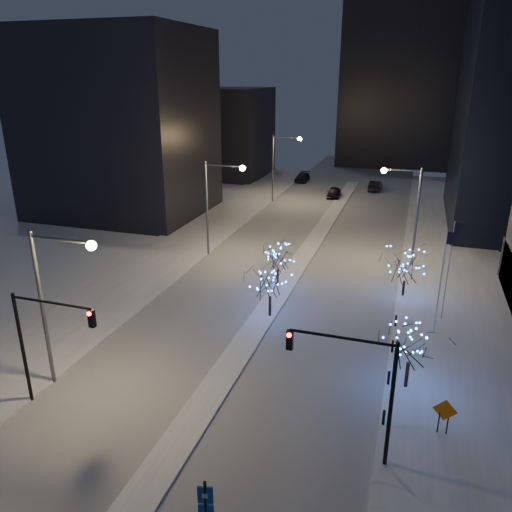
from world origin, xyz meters
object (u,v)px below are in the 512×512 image
at_px(traffic_signal_east, 359,379).
at_px(holiday_tree_plaza_far, 406,266).
at_px(car_near, 334,193).
at_px(car_far, 302,177).
at_px(traffic_signal_west, 42,334).
at_px(holiday_tree_median_near, 270,282).
at_px(wayfinding_sign, 206,509).
at_px(holiday_tree_plaza_near, 411,343).
at_px(construction_sign, 444,413).
at_px(holiday_tree_median_far, 278,257).
at_px(street_lamp_w_mid, 216,196).
at_px(street_lamp_east, 408,204).
at_px(car_mid, 375,186).
at_px(street_lamp_w_near, 54,290).
at_px(street_lamp_w_far, 280,159).

relative_size(traffic_signal_east, holiday_tree_plaza_far, 1.58).
relative_size(car_near, car_far, 0.90).
xyz_separation_m(traffic_signal_west, holiday_tree_median_near, (8.94, 14.82, -1.69)).
height_order(car_far, wayfinding_sign, wayfinding_sign).
xyz_separation_m(holiday_tree_median_near, holiday_tree_plaza_near, (10.75, -6.71, 0.11)).
bearing_deg(construction_sign, car_far, 114.90).
distance_m(car_near, holiday_tree_median_far, 36.74).
bearing_deg(street_lamp_w_mid, holiday_tree_plaza_far, -14.17).
height_order(street_lamp_east, car_mid, street_lamp_east).
xyz_separation_m(street_lamp_w_mid, wayfinding_sign, (12.89, -33.00, -4.32)).
bearing_deg(holiday_tree_plaza_near, car_near, 104.50).
height_order(car_near, wayfinding_sign, wayfinding_sign).
height_order(traffic_signal_west, holiday_tree_plaza_near, traffic_signal_west).
bearing_deg(street_lamp_east, street_lamp_w_mid, -171.04).
relative_size(traffic_signal_west, car_far, 1.36).
distance_m(street_lamp_w_mid, wayfinding_sign, 35.69).
xyz_separation_m(street_lamp_east, car_mid, (-5.84, 34.62, -5.63)).
bearing_deg(street_lamp_w_mid, traffic_signal_east, -55.49).
height_order(holiday_tree_plaza_far, wayfinding_sign, holiday_tree_plaza_far).
relative_size(traffic_signal_east, wayfinding_sign, 1.97).
bearing_deg(wayfinding_sign, street_lamp_w_near, 136.05).
xyz_separation_m(street_lamp_w_far, wayfinding_sign, (12.89, -58.00, -4.32)).
bearing_deg(traffic_signal_west, car_near, 83.11).
bearing_deg(holiday_tree_plaza_near, traffic_signal_west, -157.62).
distance_m(car_mid, wayfinding_sign, 70.64).
bearing_deg(street_lamp_w_near, car_mid, 78.11).
height_order(traffic_signal_west, wayfinding_sign, traffic_signal_west).
height_order(street_lamp_w_far, holiday_tree_plaza_far, street_lamp_w_far).
distance_m(car_far, construction_sign, 67.71).
bearing_deg(holiday_tree_median_far, holiday_tree_median_near, -80.40).
bearing_deg(traffic_signal_west, holiday_tree_median_near, 58.90).
bearing_deg(street_lamp_w_mid, traffic_signal_west, -88.94).
bearing_deg(holiday_tree_median_far, traffic_signal_east, -64.43).
bearing_deg(holiday_tree_median_near, construction_sign, -39.68).
xyz_separation_m(holiday_tree_median_near, wayfinding_sign, (3.45, -20.81, -0.90)).
height_order(car_far, holiday_tree_plaza_far, holiday_tree_plaza_far).
bearing_deg(construction_sign, holiday_tree_plaza_near, 123.18).
xyz_separation_m(traffic_signal_east, car_mid, (-4.69, 63.63, -3.94)).
distance_m(traffic_signal_east, car_near, 57.48).
bearing_deg(traffic_signal_west, traffic_signal_east, 3.29).
bearing_deg(street_lamp_east, holiday_tree_median_far, -138.77).
distance_m(street_lamp_w_near, traffic_signal_west, 2.70).
distance_m(wayfinding_sign, construction_sign, 13.85).
bearing_deg(traffic_signal_east, street_lamp_w_near, 176.79).
xyz_separation_m(car_near, holiday_tree_plaza_near, (12.75, -49.28, 2.39)).
height_order(car_mid, holiday_tree_plaza_far, holiday_tree_plaza_far).
relative_size(street_lamp_east, car_far, 1.94).
bearing_deg(car_far, car_near, -56.35).
bearing_deg(street_lamp_w_far, traffic_signal_west, -89.45).
bearing_deg(traffic_signal_west, car_mid, 78.90).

